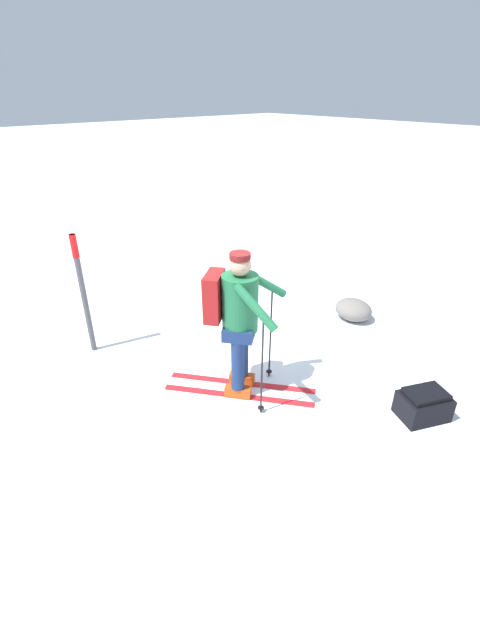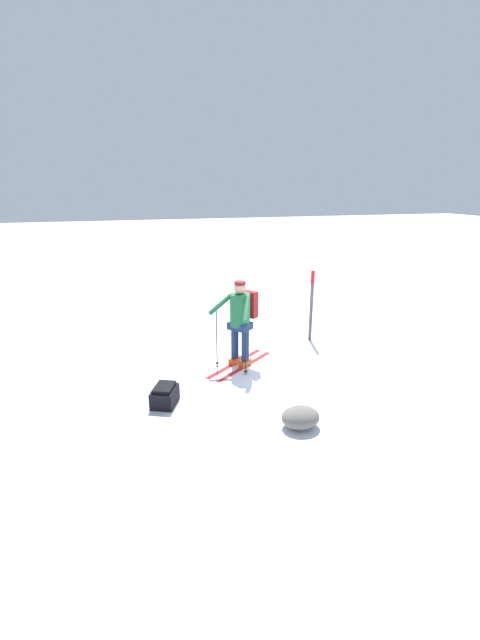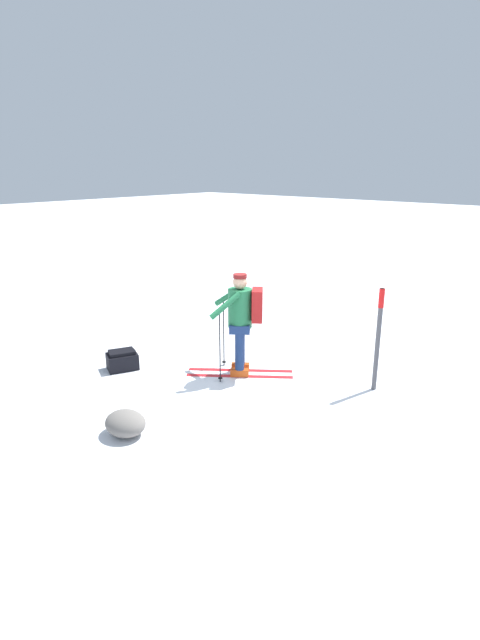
{
  "view_description": "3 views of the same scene",
  "coord_description": "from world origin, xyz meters",
  "px_view_note": "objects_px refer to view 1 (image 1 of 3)",
  "views": [
    {
      "loc": [
        -3.6,
        3.17,
        3.17
      ],
      "look_at": [
        -0.56,
        0.5,
        0.94
      ],
      "focal_mm": 24.0,
      "sensor_mm": 36.0,
      "label": 1
    },
    {
      "loc": [
        -2.88,
        -7.04,
        3.42
      ],
      "look_at": [
        -0.56,
        0.5,
        0.94
      ],
      "focal_mm": 24.0,
      "sensor_mm": 36.0,
      "label": 2
    },
    {
      "loc": [
        4.53,
        -5.33,
        3.38
      ],
      "look_at": [
        -0.56,
        0.5,
        0.94
      ],
      "focal_mm": 28.0,
      "sensor_mm": 36.0,
      "label": 3
    }
  ],
  "objects_px": {
    "skier": "(237,315)",
    "rock_boulder": "(353,310)",
    "dropped_backpack": "(423,405)",
    "trail_marker": "(82,287)"
  },
  "relations": [
    {
      "from": "skier",
      "to": "dropped_backpack",
      "type": "height_order",
      "value": "skier"
    },
    {
      "from": "skier",
      "to": "rock_boulder",
      "type": "height_order",
      "value": "skier"
    },
    {
      "from": "rock_boulder",
      "to": "dropped_backpack",
      "type": "bearing_deg",
      "value": 144.86
    },
    {
      "from": "trail_marker",
      "to": "skier",
      "type": "bearing_deg",
      "value": -155.27
    },
    {
      "from": "trail_marker",
      "to": "rock_boulder",
      "type": "xyz_separation_m",
      "value": [
        -1.8,
        -3.38,
        -0.78
      ]
    },
    {
      "from": "trail_marker",
      "to": "dropped_backpack",
      "type": "bearing_deg",
      "value": -149.96
    },
    {
      "from": "dropped_backpack",
      "to": "rock_boulder",
      "type": "bearing_deg",
      "value": -35.14
    },
    {
      "from": "dropped_backpack",
      "to": "trail_marker",
      "type": "relative_size",
      "value": 0.38
    },
    {
      "from": "skier",
      "to": "trail_marker",
      "type": "relative_size",
      "value": 1.05
    },
    {
      "from": "trail_marker",
      "to": "rock_boulder",
      "type": "height_order",
      "value": "trail_marker"
    }
  ]
}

